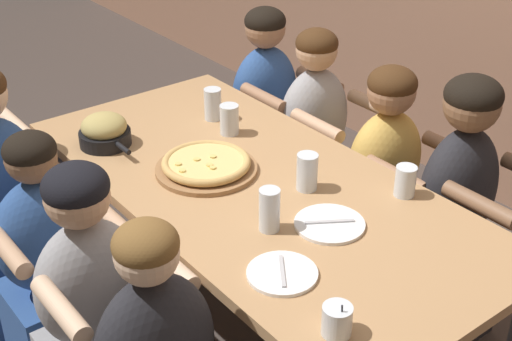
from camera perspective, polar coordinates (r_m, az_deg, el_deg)
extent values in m
cube|color=tan|center=(2.56, 0.00, -1.36)|extent=(1.92, 0.90, 0.04)
cube|color=#4C4C51|center=(3.28, -15.25, -2.93)|extent=(0.07, 0.07, 0.74)
cube|color=#4C4C51|center=(3.59, -3.89, 1.11)|extent=(0.07, 0.07, 0.74)
cylinder|color=#996B42|center=(2.63, -3.99, 0.12)|extent=(0.38, 0.38, 0.02)
torus|color=tan|center=(2.61, -4.01, 0.64)|extent=(0.33, 0.33, 0.03)
cylinder|color=#E5C675|center=(2.62, -4.01, 0.54)|extent=(0.29, 0.29, 0.03)
cylinder|color=#E5C166|center=(2.56, -3.49, 0.23)|extent=(0.02, 0.02, 0.01)
cylinder|color=#E5C166|center=(2.59, -6.25, 0.53)|extent=(0.02, 0.02, 0.01)
cylinder|color=#E5C166|center=(2.62, -4.76, 0.91)|extent=(0.02, 0.02, 0.01)
cylinder|color=#E5C166|center=(2.58, -3.75, 0.46)|extent=(0.02, 0.02, 0.01)
cylinder|color=#E5C166|center=(2.63, -3.45, 1.13)|extent=(0.02, 0.02, 0.01)
cylinder|color=#E5C166|center=(2.55, -5.93, -0.01)|extent=(0.02, 0.02, 0.01)
cylinder|color=black|center=(2.86, -11.97, 2.58)|extent=(0.20, 0.20, 0.06)
cylinder|color=black|center=(2.74, -10.59, 1.76)|extent=(0.09, 0.02, 0.02)
ellipsoid|color=tan|center=(2.84, -12.07, 3.50)|extent=(0.18, 0.18, 0.10)
cylinder|color=white|center=(2.11, 2.11, -8.23)|extent=(0.21, 0.21, 0.01)
cube|color=#B7B7BC|center=(2.10, 2.11, -8.04)|extent=(0.13, 0.10, 0.01)
cylinder|color=white|center=(2.33, 5.90, -4.28)|extent=(0.23, 0.23, 0.01)
cube|color=#B7B7BC|center=(2.33, 5.91, -4.09)|extent=(0.10, 0.14, 0.01)
cylinder|color=silver|center=(1.91, 6.49, -11.81)|extent=(0.08, 0.08, 0.09)
cylinder|color=#1EA8DB|center=(1.91, 6.47, -12.08)|extent=(0.07, 0.07, 0.06)
cylinder|color=black|center=(1.89, 6.90, -11.85)|extent=(0.00, 0.01, 0.11)
cylinder|color=silver|center=(2.51, 11.86, -0.83)|extent=(0.07, 0.07, 0.11)
cylinder|color=silver|center=(3.00, -3.47, 5.33)|extent=(0.07, 0.07, 0.14)
cylinder|color=black|center=(3.02, -3.46, 4.83)|extent=(0.06, 0.06, 0.08)
cylinder|color=silver|center=(2.88, -2.15, 4.10)|extent=(0.08, 0.08, 0.12)
cylinder|color=black|center=(2.89, -2.14, 3.65)|extent=(0.07, 0.07, 0.07)
cylinder|color=silver|center=(2.26, 1.09, -3.16)|extent=(0.07, 0.07, 0.15)
cylinder|color=silver|center=(2.49, 4.11, -0.11)|extent=(0.08, 0.08, 0.13)
cylinder|color=silver|center=(2.50, 4.10, -0.42)|extent=(0.07, 0.07, 0.10)
cube|color=#99999E|center=(3.50, 4.33, -2.67)|extent=(0.32, 0.34, 0.43)
ellipsoid|color=#99999E|center=(3.28, 4.63, 4.11)|extent=(0.24, 0.36, 0.49)
sphere|color=tan|center=(3.15, 4.87, 9.57)|extent=(0.18, 0.18, 0.18)
ellipsoid|color=#422814|center=(3.14, 4.90, 10.13)|extent=(0.19, 0.19, 0.13)
cylinder|color=tan|center=(3.22, 9.43, 5.19)|extent=(0.28, 0.06, 0.06)
cylinder|color=tan|center=(3.00, 4.90, 3.59)|extent=(0.28, 0.06, 0.06)
cube|color=#2D5193|center=(2.87, -15.32, -12.15)|extent=(0.32, 0.34, 0.43)
ellipsoid|color=#2D5193|center=(2.61, -16.58, -4.94)|extent=(0.24, 0.36, 0.45)
sphere|color=brown|center=(2.46, -17.58, 0.96)|extent=(0.17, 0.17, 0.17)
ellipsoid|color=black|center=(2.45, -17.69, 1.59)|extent=(0.18, 0.18, 0.12)
cylinder|color=brown|center=(2.78, -15.29, -0.41)|extent=(0.28, 0.06, 0.06)
cube|color=#232328|center=(3.06, 14.68, -9.04)|extent=(0.32, 0.34, 0.43)
ellipsoid|color=#232328|center=(2.80, 15.88, -1.50)|extent=(0.24, 0.36, 0.51)
sphere|color=brown|center=(2.65, 16.92, 5.10)|extent=(0.21, 0.21, 0.21)
ellipsoid|color=black|center=(2.63, 17.03, 5.81)|extent=(0.21, 0.21, 0.14)
cylinder|color=brown|center=(2.53, 17.46, -2.60)|extent=(0.28, 0.06, 0.06)
sphere|color=beige|center=(1.83, -8.76, -6.58)|extent=(0.17, 0.17, 0.17)
ellipsoid|color=brown|center=(1.82, -8.83, -5.81)|extent=(0.17, 0.17, 0.12)
cylinder|color=beige|center=(2.07, -15.35, -10.64)|extent=(0.28, 0.06, 0.06)
cylinder|color=beige|center=(2.18, -7.15, -7.34)|extent=(0.28, 0.06, 0.06)
cube|color=#2D5193|center=(3.74, 0.66, -0.36)|extent=(0.32, 0.34, 0.43)
ellipsoid|color=#2D5193|center=(3.53, 0.70, 6.11)|extent=(0.24, 0.36, 0.49)
sphere|color=#9E7051|center=(3.41, 0.74, 11.33)|extent=(0.19, 0.19, 0.19)
ellipsoid|color=black|center=(3.40, 0.74, 11.87)|extent=(0.20, 0.20, 0.13)
cylinder|color=#9E7051|center=(3.45, 5.10, 7.20)|extent=(0.28, 0.06, 0.06)
cylinder|color=#9E7051|center=(3.25, 0.61, 5.82)|extent=(0.28, 0.06, 0.06)
ellipsoid|color=#99999E|center=(2.34, -13.17, -8.78)|extent=(0.24, 0.36, 0.46)
sphere|color=tan|center=(2.16, -14.14, -2.03)|extent=(0.20, 0.20, 0.20)
ellipsoid|color=black|center=(2.14, -14.25, -1.23)|extent=(0.20, 0.20, 0.14)
cylinder|color=tan|center=(2.41, -19.25, -6.04)|extent=(0.28, 0.06, 0.06)
cylinder|color=tan|center=(2.50, -12.00, -3.42)|extent=(0.28, 0.06, 0.06)
cube|color=#2D5193|center=(3.22, -18.68, -7.64)|extent=(0.32, 0.34, 0.43)
cylinder|color=beige|center=(3.15, -18.81, 3.55)|extent=(0.28, 0.06, 0.06)
cube|color=gold|center=(3.25, 9.58, -5.94)|extent=(0.32, 0.34, 0.43)
ellipsoid|color=gold|center=(3.02, 10.25, 0.79)|extent=(0.24, 0.36, 0.44)
sphere|color=#9E7051|center=(2.88, 10.80, 6.27)|extent=(0.20, 0.20, 0.20)
ellipsoid|color=#422814|center=(2.87, 10.87, 6.90)|extent=(0.20, 0.20, 0.14)
cylinder|color=#9E7051|center=(2.99, 15.50, 1.63)|extent=(0.28, 0.06, 0.06)
cylinder|color=#9E7051|center=(2.75, 11.10, -0.38)|extent=(0.28, 0.06, 0.06)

